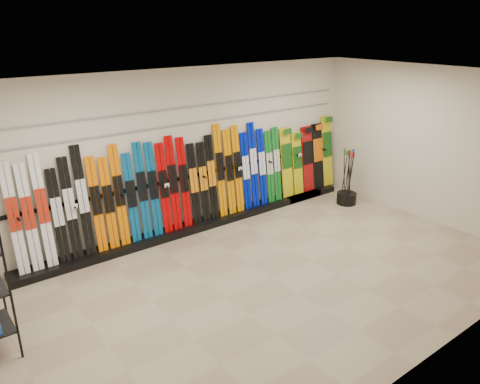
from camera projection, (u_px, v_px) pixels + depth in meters
floor at (272, 278)px, 7.25m from camera, size 8.00×8.00×0.00m
back_wall at (184, 151)px, 8.60m from camera, size 8.00×0.00×8.00m
right_wall at (430, 145)px, 9.03m from camera, size 0.00×5.00×5.00m
ceiling at (277, 81)px, 6.22m from camera, size 8.00×8.00×0.00m
ski_rack_base at (203, 223)px, 9.06m from camera, size 8.00×0.40×0.12m
skis at (168, 187)px, 8.40m from camera, size 5.37×0.26×1.82m
snowboards at (308, 158)px, 10.50m from camera, size 1.58×0.25×1.61m
pole_bin at (346, 198)px, 10.18m from camera, size 0.42×0.42×0.25m
ski_poles at (348, 177)px, 10.02m from camera, size 0.31×0.36×1.18m
slatwall_rail_0 at (184, 124)px, 8.41m from camera, size 7.60×0.02×0.03m
slatwall_rail_1 at (183, 108)px, 8.31m from camera, size 7.60×0.02×0.03m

